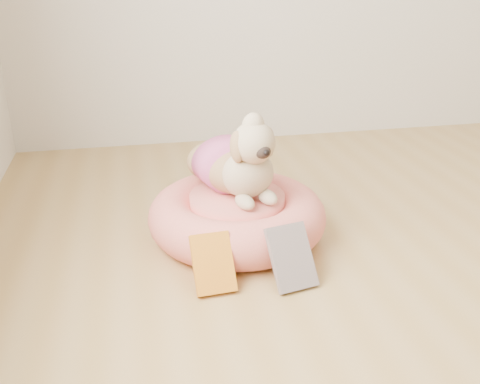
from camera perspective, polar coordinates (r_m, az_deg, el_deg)
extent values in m
cylinder|color=#E65A5C|center=(1.93, -0.31, -3.37)|extent=(0.46, 0.46, 0.10)
torus|color=#E65A5C|center=(1.92, -0.31, -2.47)|extent=(0.64, 0.64, 0.16)
cylinder|color=#E65A5C|center=(1.90, -0.31, -1.43)|extent=(0.34, 0.34, 0.09)
cube|color=yellow|center=(1.62, -2.90, -7.62)|extent=(0.13, 0.14, 0.16)
cube|color=silver|center=(1.65, 5.51, -6.94)|extent=(0.15, 0.16, 0.18)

